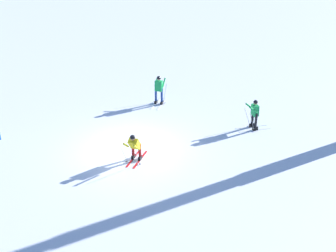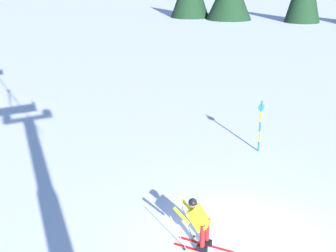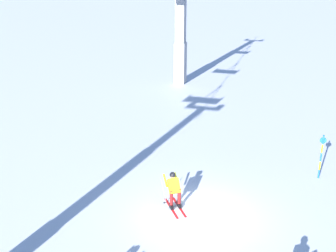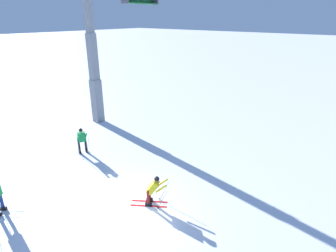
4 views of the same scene
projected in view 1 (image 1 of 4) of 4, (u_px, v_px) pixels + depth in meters
The scene contains 4 objects.
ground_plane at pixel (131, 148), 19.35m from camera, with size 260.00×260.00×0.00m, color white.
skier_carving_main at pixel (135, 145), 17.92m from camera, with size 1.65×1.39×1.53m.
skier_distant_uphill at pixel (159, 88), 23.46m from camera, with size 1.69×1.39×1.70m.
skier_distant_downhill at pixel (254, 113), 20.68m from camera, with size 1.79×1.09×1.60m.
Camera 1 is at (8.60, 14.53, 9.66)m, focal length 44.25 mm.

